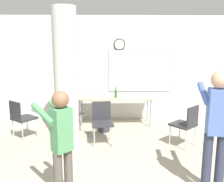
{
  "coord_description": "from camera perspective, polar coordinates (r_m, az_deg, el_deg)",
  "views": [
    {
      "loc": [
        -0.0,
        -1.71,
        2.1
      ],
      "look_at": [
        0.11,
        2.88,
        1.21
      ],
      "focal_mm": 40.0,
      "sensor_mm": 36.0,
      "label": 1
    }
  ],
  "objects": [
    {
      "name": "folding_table",
      "position": [
        6.38,
        0.72,
        -1.75
      ],
      "size": [
        1.88,
        0.61,
        0.74
      ],
      "color": "tan",
      "rests_on": "ground_plane"
    },
    {
      "name": "support_pillar",
      "position": [
        5.16,
        -10.47,
        3.05
      ],
      "size": [
        0.48,
        0.48,
        2.8
      ],
      "color": "silver",
      "rests_on": "ground_plane"
    },
    {
      "name": "chair_table_front",
      "position": [
        5.27,
        -2.28,
        -6.54
      ],
      "size": [
        0.48,
        0.48,
        0.87
      ],
      "color": "#2D2D33",
      "rests_on": "ground_plane"
    },
    {
      "name": "chair_near_pillar",
      "position": [
        5.83,
        -20.04,
        -5.48
      ],
      "size": [
        0.62,
        0.62,
        0.87
      ],
      "color": "#2D2D33",
      "rests_on": "ground_plane"
    },
    {
      "name": "chair_table_left",
      "position": [
        5.93,
        -9.95,
        -4.7
      ],
      "size": [
        0.62,
        0.62,
        0.87
      ],
      "color": "#2D2D33",
      "rests_on": "ground_plane"
    },
    {
      "name": "waste_bin",
      "position": [
        6.05,
        -1.83,
        -7.42
      ],
      "size": [
        0.29,
        0.29,
        0.37
      ],
      "color": "#38383D",
      "rests_on": "ground_plane"
    },
    {
      "name": "wall_back",
      "position": [
        6.8,
        -1.24,
        5.11
      ],
      "size": [
        8.0,
        0.15,
        2.8
      ],
      "color": "silver",
      "rests_on": "ground_plane"
    },
    {
      "name": "chair_mid_room",
      "position": [
        5.29,
        16.63,
        -6.94
      ],
      "size": [
        0.62,
        0.62,
        0.87
      ],
      "color": "#2D2D33",
      "rests_on": "ground_plane"
    },
    {
      "name": "person_playing_side",
      "position": [
        3.68,
        22.72,
        -6.79
      ],
      "size": [
        0.46,
        0.7,
        1.75
      ],
      "color": "#2D3347",
      "rests_on": "ground_plane"
    },
    {
      "name": "bottle_on_table",
      "position": [
        6.24,
        0.89,
        -0.52
      ],
      "size": [
        0.06,
        0.06,
        0.29
      ],
      "color": "#1E6B2D",
      "rests_on": "folding_table"
    },
    {
      "name": "person_playing_front",
      "position": [
        3.23,
        -11.56,
        -10.97
      ],
      "size": [
        0.59,
        0.6,
        1.53
      ],
      "color": "#514C47",
      "rests_on": "ground_plane"
    }
  ]
}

